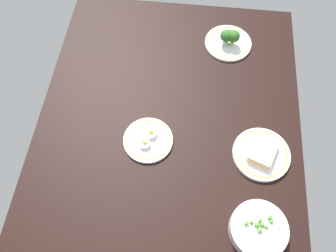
{
  "coord_description": "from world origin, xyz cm",
  "views": [
    {
      "loc": [
        -53.71,
        -5.84,
        110.78
      ],
      "look_at": [
        0.0,
        0.0,
        6.0
      ],
      "focal_mm": 35.54,
      "sensor_mm": 36.0,
      "label": 1
    }
  ],
  "objects": [
    {
      "name": "plate_eggs",
      "position": [
        -5.61,
        6.4,
        5.02
      ],
      "size": [
        17.41,
        17.41,
        4.37
      ],
      "color": "silver",
      "rests_on": "dining_table"
    },
    {
      "name": "bowl_peas",
      "position": [
        -32.55,
        -31.14,
        6.72
      ],
      "size": [
        17.63,
        17.63,
        6.19
      ],
      "color": "silver",
      "rests_on": "dining_table"
    },
    {
      "name": "plate_broccoli",
      "position": [
        41.57,
        -20.38,
        6.49
      ],
      "size": [
        19.07,
        19.07,
        8.15
      ],
      "color": "silver",
      "rests_on": "dining_table"
    },
    {
      "name": "dining_table",
      "position": [
        0.0,
        0.0,
        2.0
      ],
      "size": [
        125.8,
        95.32,
        4.0
      ],
      "primitive_type": "cube",
      "color": "black",
      "rests_on": "ground"
    },
    {
      "name": "plate_sandwich",
      "position": [
        -6.79,
        -33.01,
        5.45
      ],
      "size": [
        19.77,
        19.77,
        4.7
      ],
      "color": "silver",
      "rests_on": "dining_table"
    }
  ]
}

